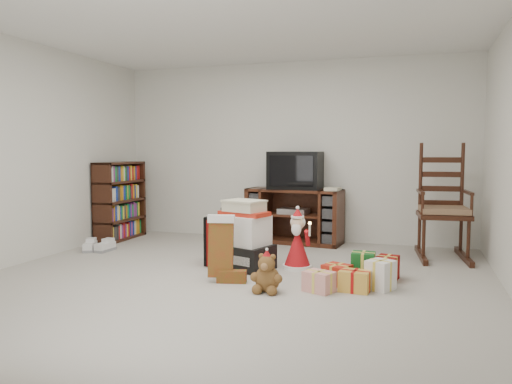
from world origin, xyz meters
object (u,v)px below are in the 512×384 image
bookshelf (120,202)px  gift_pile (244,239)px  tv_stand (294,216)px  teddy_bear (267,275)px  gift_cluster (357,274)px  crt_television (295,170)px  rocking_chair (443,217)px  sneaker_pair (98,247)px  red_suitcase (227,241)px  santa_figurine (297,245)px  mrs_claus_figurine (233,240)px

bookshelf → gift_pile: bookshelf is taller
tv_stand → teddy_bear: size_ratio=3.92×
tv_stand → teddy_bear: 2.44m
gift_cluster → crt_television: bearing=118.5°
rocking_chair → sneaker_pair: bearing=-173.0°
tv_stand → sneaker_pair: (-2.23, -1.32, -0.32)m
red_suitcase → sneaker_pair: size_ratio=1.66×
red_suitcase → crt_television: crt_television is taller
bookshelf → rocking_chair: size_ratio=0.78×
tv_stand → teddy_bear: tv_stand is taller
gift_pile → santa_figurine: 0.57m
bookshelf → mrs_claus_figurine: size_ratio=1.88×
bookshelf → teddy_bear: (2.77, -1.93, -0.38)m
teddy_bear → santa_figurine: bearing=86.8°
teddy_bear → santa_figurine: 0.96m
gift_pile → mrs_claus_figurine: (-0.27, 0.39, -0.09)m
gift_pile → gift_cluster: 1.31m
red_suitcase → mrs_claus_figurine: bearing=102.3°
tv_stand → sneaker_pair: size_ratio=3.48×
mrs_claus_figurine → crt_television: crt_television is taller
rocking_chair → red_suitcase: rocking_chair is taller
gift_pile → teddy_bear: gift_pile is taller
santa_figurine → gift_cluster: (0.70, -0.51, -0.14)m
tv_stand → crt_television: 0.62m
red_suitcase → sneaker_pair: bearing=173.4°
santa_figurine → crt_television: 1.68m
crt_television → gift_pile: bearing=-96.0°
tv_stand → santa_figurine: tv_stand is taller
rocking_chair → gift_cluster: bearing=-123.0°
sneaker_pair → mrs_claus_figurine: bearing=-10.4°
sneaker_pair → crt_television: 2.77m
red_suitcase → tv_stand: bearing=79.1°
rocking_chair → teddy_bear: bearing=-133.5°
tv_stand → sneaker_pair: 2.61m
tv_stand → crt_television: bearing=26.7°
rocking_chair → teddy_bear: rocking_chair is taller
rocking_chair → red_suitcase: 2.58m
gift_pile → crt_television: bearing=102.9°
teddy_bear → santa_figurine: size_ratio=0.52×
teddy_bear → crt_television: crt_television is taller
mrs_claus_figurine → gift_cluster: (1.52, -0.74, -0.11)m
santa_figurine → teddy_bear: bearing=-93.2°
tv_stand → mrs_claus_figurine: (-0.43, -1.23, -0.15)m
tv_stand → mrs_claus_figurine: bearing=-103.9°
tv_stand → santa_figurine: 1.51m
bookshelf → gift_pile: bearing=-26.6°
rocking_chair → santa_figurine: rocking_chair is taller
gift_pile → red_suitcase: (-0.21, 0.02, -0.04)m
teddy_bear → crt_television: size_ratio=0.49×
tv_stand → gift_pile: size_ratio=1.86×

